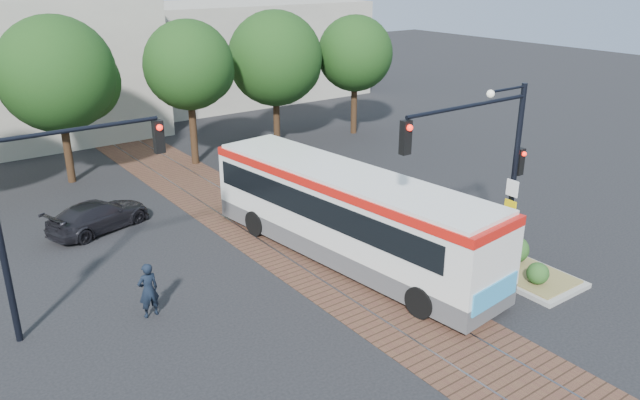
% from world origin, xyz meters
% --- Properties ---
extents(ground, '(120.00, 120.00, 0.00)m').
position_xyz_m(ground, '(0.00, 0.00, 0.00)').
color(ground, black).
rests_on(ground, ground).
extents(trackbed, '(3.60, 40.00, 0.02)m').
position_xyz_m(trackbed, '(0.00, 4.00, 0.01)').
color(trackbed, '#503424').
rests_on(trackbed, ground).
extents(tree_row, '(26.40, 5.60, 7.67)m').
position_xyz_m(tree_row, '(1.21, 16.42, 4.85)').
color(tree_row, '#382314').
rests_on(tree_row, ground).
extents(warehouses, '(40.00, 13.00, 8.00)m').
position_xyz_m(warehouses, '(-0.53, 28.75, 3.81)').
color(warehouses, '#ADA899').
rests_on(warehouses, ground).
extents(city_bus, '(3.78, 12.00, 3.16)m').
position_xyz_m(city_bus, '(0.93, 2.76, 1.76)').
color(city_bus, '#49494C').
rests_on(city_bus, ground).
extents(traffic_island, '(2.20, 5.20, 1.13)m').
position_xyz_m(traffic_island, '(4.82, -0.90, 0.33)').
color(traffic_island, gray).
rests_on(traffic_island, ground).
extents(signal_pole_main, '(5.49, 0.46, 6.00)m').
position_xyz_m(signal_pole_main, '(3.86, -0.81, 4.16)').
color(signal_pole_main, black).
rests_on(signal_pole_main, ground).
extents(signal_pole_left, '(4.99, 0.34, 6.00)m').
position_xyz_m(signal_pole_left, '(-8.37, 4.00, 3.86)').
color(signal_pole_left, black).
rests_on(signal_pole_left, ground).
extents(officer, '(0.64, 0.44, 1.69)m').
position_xyz_m(officer, '(-6.10, 3.09, 0.85)').
color(officer, black).
rests_on(officer, ground).
extents(parked_car, '(4.36, 2.81, 1.18)m').
position_xyz_m(parked_car, '(-5.25, 10.31, 0.59)').
color(parked_car, black).
rests_on(parked_car, ground).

